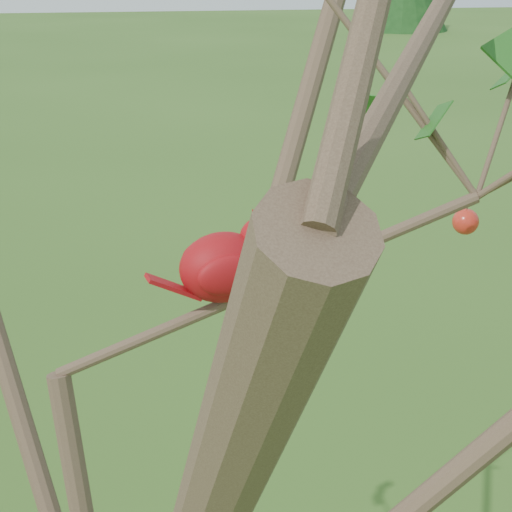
{
  "coord_description": "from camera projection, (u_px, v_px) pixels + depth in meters",
  "views": [
    {
      "loc": [
        0.05,
        -0.94,
        2.52
      ],
      "look_at": [
        0.24,
        0.09,
        2.12
      ],
      "focal_mm": 55.0,
      "sensor_mm": 36.0,
      "label": 1
    }
  ],
  "objects": [
    {
      "name": "crabapple_tree",
      "position": [
        103.0,
        297.0,
        0.97
      ],
      "size": [
        2.35,
        2.05,
        2.95
      ],
      "color": "#433024",
      "rests_on": "ground"
    },
    {
      "name": "cardinal",
      "position": [
        228.0,
        263.0,
        1.1
      ],
      "size": [
        0.21,
        0.12,
        0.15
      ],
      "rotation": [
        0.0,
        0.0,
        0.18
      ],
      "color": "#9D0D12",
      "rests_on": "ground"
    }
  ]
}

